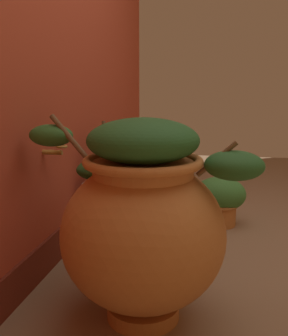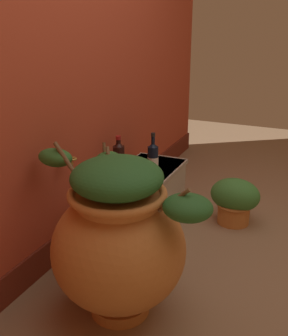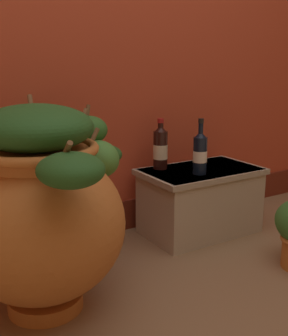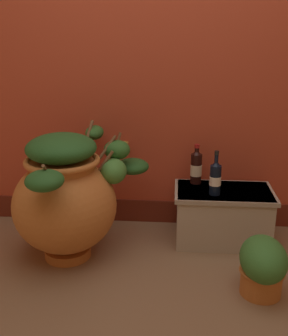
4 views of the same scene
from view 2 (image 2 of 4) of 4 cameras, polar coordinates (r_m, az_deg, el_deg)
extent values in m
plane|color=#896B4C|center=(2.56, 13.93, -14.18)|extent=(7.00, 7.00, 0.00)
cube|color=#B74228|center=(2.58, -11.61, 17.17)|extent=(4.40, 0.20, 2.60)
cube|color=maroon|center=(2.86, -8.14, -7.81)|extent=(4.40, 0.02, 0.18)
cylinder|color=#B28433|center=(2.43, -10.90, 0.72)|extent=(0.02, 0.10, 0.02)
torus|color=#B28433|center=(2.39, -9.96, 1.24)|extent=(0.06, 0.06, 0.01)
cylinder|color=#C17033|center=(2.24, -3.32, -18.42)|extent=(0.30, 0.30, 0.06)
ellipsoid|color=#C17033|center=(2.04, -3.52, -11.18)|extent=(0.66, 0.66, 0.60)
cylinder|color=#C17033|center=(1.92, -3.68, -4.71)|extent=(0.39, 0.39, 0.09)
torus|color=#C17033|center=(1.90, -3.71, -3.53)|extent=(0.46, 0.46, 0.04)
cylinder|color=brown|center=(2.17, -4.72, 0.27)|extent=(0.14, 0.11, 0.18)
ellipsoid|color=#2D6628|center=(2.25, -4.94, 0.67)|extent=(0.17, 0.16, 0.13)
cylinder|color=brown|center=(1.79, 4.17, -4.50)|extent=(0.02, 0.15, 0.14)
ellipsoid|color=#235623|center=(1.78, 6.08, -5.47)|extent=(0.21, 0.22, 0.11)
cylinder|color=brown|center=(2.16, -2.53, -1.32)|extent=(0.11, 0.05, 0.14)
ellipsoid|color=#428438|center=(2.23, -2.31, -2.42)|extent=(0.17, 0.20, 0.16)
cylinder|color=brown|center=(2.25, -5.24, -0.89)|extent=(0.10, 0.09, 0.34)
ellipsoid|color=#235623|center=(2.41, -5.67, -1.50)|extent=(0.22, 0.22, 0.10)
cylinder|color=brown|center=(2.11, -10.24, 0.31)|extent=(0.07, 0.21, 0.23)
ellipsoid|color=#2D6628|center=(2.19, -12.20, 1.43)|extent=(0.13, 0.20, 0.10)
ellipsoid|color=#235623|center=(1.87, -3.77, -1.27)|extent=(0.43, 0.43, 0.17)
cube|color=#B2A893|center=(3.06, 0.43, -3.46)|extent=(0.63, 0.38, 0.38)
cube|color=#A09785|center=(3.00, 0.44, -0.42)|extent=(0.67, 0.41, 0.03)
cylinder|color=black|center=(2.85, -3.51, 1.00)|extent=(0.08, 0.08, 0.21)
cone|color=black|center=(2.81, -3.56, 3.31)|extent=(0.08, 0.08, 0.04)
cylinder|color=black|center=(2.80, -3.57, 3.74)|extent=(0.03, 0.03, 0.07)
cylinder|color=maroon|center=(2.80, -3.58, 4.21)|extent=(0.04, 0.04, 0.02)
cylinder|color=beige|center=(2.85, -3.50, 0.83)|extent=(0.08, 0.08, 0.08)
cylinder|color=black|center=(2.87, 1.24, 1.04)|extent=(0.07, 0.07, 0.20)
cone|color=black|center=(2.83, 1.26, 3.20)|extent=(0.07, 0.07, 0.04)
cylinder|color=black|center=(2.82, 1.27, 3.91)|extent=(0.03, 0.03, 0.10)
cylinder|color=black|center=(2.81, 1.27, 4.65)|extent=(0.03, 0.03, 0.02)
cylinder|color=white|center=(2.87, 1.24, 0.98)|extent=(0.08, 0.08, 0.06)
cylinder|color=#C17033|center=(3.08, 12.31, -6.07)|extent=(0.23, 0.23, 0.16)
torus|color=#B2672E|center=(3.05, 12.40, -4.97)|extent=(0.25, 0.25, 0.02)
ellipsoid|color=#387A33|center=(3.02, 12.51, -3.65)|extent=(0.26, 0.35, 0.24)
camera|label=1|loc=(0.76, -43.34, -28.06)|focal=40.95mm
camera|label=3|loc=(1.36, 54.49, -7.74)|focal=46.32mm
camera|label=4|loc=(2.72, 60.80, 10.25)|focal=44.66mm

